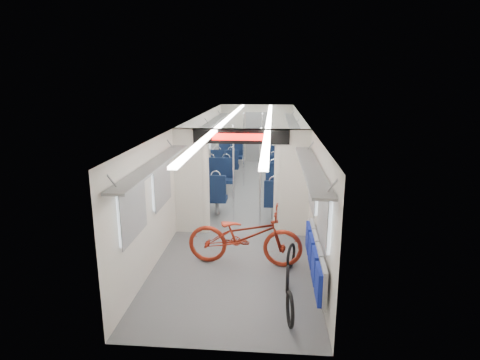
{
  "coord_description": "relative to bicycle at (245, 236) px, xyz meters",
  "views": [
    {
      "loc": [
        0.65,
        -10.32,
        3.33
      ],
      "look_at": [
        -0.08,
        -1.44,
        1.05
      ],
      "focal_mm": 30.0,
      "sensor_mm": 36.0,
      "label": 1
    }
  ],
  "objects": [
    {
      "name": "bike_hoop_a",
      "position": [
        0.75,
        -1.87,
        -0.32
      ],
      "size": [
        0.11,
        0.51,
        0.51
      ],
      "primitive_type": "torus",
      "rotation": [
        1.57,
        0.0,
        1.68
      ],
      "color": "black",
      "rests_on": "ground"
    },
    {
      "name": "carriage",
      "position": [
        -0.18,
        3.28,
        0.95
      ],
      "size": [
        12.0,
        12.02,
        2.31
      ],
      "color": "#515456",
      "rests_on": "ground"
    },
    {
      "name": "seat_bay_far_right",
      "position": [
        0.75,
        6.75,
        -0.02
      ],
      "size": [
        0.88,
        1.94,
        1.06
      ],
      "color": "black",
      "rests_on": "ground"
    },
    {
      "name": "seat_bay_far_left",
      "position": [
        -1.12,
        7.31,
        0.0
      ],
      "size": [
        0.93,
        2.15,
        1.12
      ],
      "color": "black",
      "rests_on": "ground"
    },
    {
      "name": "flip_bench",
      "position": [
        1.17,
        -0.9,
        0.03
      ],
      "size": [
        0.12,
        2.15,
        0.56
      ],
      "color": "gray",
      "rests_on": "carriage"
    },
    {
      "name": "seat_bay_near_right",
      "position": [
        0.75,
        3.32,
        -0.0
      ],
      "size": [
        0.92,
        2.12,
        1.11
      ],
      "color": "black",
      "rests_on": "ground"
    },
    {
      "name": "bike_hoop_b",
      "position": [
        0.75,
        -0.96,
        -0.35
      ],
      "size": [
        0.08,
        0.45,
        0.45
      ],
      "primitive_type": "torus",
      "rotation": [
        1.57,
        0.0,
        1.5
      ],
      "color": "black",
      "rests_on": "ground"
    },
    {
      "name": "stanchion_far_left",
      "position": [
        -0.42,
        5.52,
        0.6
      ],
      "size": [
        0.04,
        0.04,
        2.3
      ],
      "primitive_type": "cylinder",
      "color": "silver",
      "rests_on": "ground"
    },
    {
      "name": "bike_hoop_c",
      "position": [
        0.84,
        -0.08,
        -0.35
      ],
      "size": [
        0.19,
        0.45,
        0.46
      ],
      "primitive_type": "torus",
      "rotation": [
        1.57,
        0.0,
        1.25
      ],
      "color": "black",
      "rests_on": "ground"
    },
    {
      "name": "stanchion_near_right",
      "position": [
        0.21,
        1.87,
        0.6
      ],
      "size": [
        0.04,
        0.04,
        2.3
      ],
      "primitive_type": "cylinder",
      "color": "silver",
      "rests_on": "ground"
    },
    {
      "name": "bicycle",
      "position": [
        0.0,
        0.0,
        0.0
      ],
      "size": [
        2.13,
        0.85,
        1.1
      ],
      "primitive_type": "imported",
      "rotation": [
        0.0,
        0.0,
        1.51
      ],
      "color": "maroon",
      "rests_on": "ground"
    },
    {
      "name": "seat_bay_near_left",
      "position": [
        -1.12,
        3.64,
        0.02
      ],
      "size": [
        0.96,
        2.29,
        1.17
      ],
      "color": "black",
      "rests_on": "ground"
    },
    {
      "name": "stanchion_near_left",
      "position": [
        -0.43,
        2.3,
        0.6
      ],
      "size": [
        0.04,
        0.04,
        2.3
      ],
      "primitive_type": "cylinder",
      "color": "silver",
      "rests_on": "ground"
    },
    {
      "name": "stanchion_far_right",
      "position": [
        0.14,
        5.39,
        0.6
      ],
      "size": [
        0.04,
        0.04,
        2.3
      ],
      "primitive_type": "cylinder",
      "color": "silver",
      "rests_on": "ground"
    }
  ]
}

